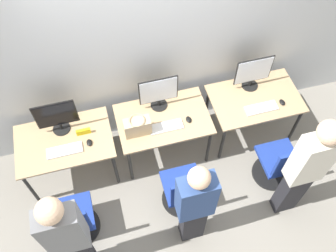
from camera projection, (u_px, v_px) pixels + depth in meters
name	position (u px, v px, depth m)	size (l,w,h in m)	color
ground_plane	(171.00, 172.00, 4.77)	(20.00, 20.00, 0.00)	gray
wall_back	(151.00, 48.00, 4.04)	(12.00, 0.05, 2.80)	silver
desk_left	(65.00, 144.00, 4.26)	(1.08, 0.70, 0.72)	tan
monitor_left	(57.00, 117.00, 4.08)	(0.46, 0.20, 0.47)	black
keyboard_left	(65.00, 150.00, 4.11)	(0.39, 0.14, 0.02)	silver
mouse_left	(89.00, 143.00, 4.16)	(0.06, 0.09, 0.03)	black
office_chair_left	(74.00, 221.00, 4.05)	(0.48, 0.48, 0.88)	black
person_left	(68.00, 237.00, 3.38)	(0.36, 0.22, 1.70)	#232328
desk_center	(163.00, 122.00, 4.43)	(1.08, 0.70, 0.72)	tan
monitor_center	(159.00, 92.00, 4.26)	(0.46, 0.20, 0.47)	black
keyboard_center	(166.00, 127.00, 4.28)	(0.39, 0.14, 0.02)	silver
mouse_center	(189.00, 119.00, 4.33)	(0.06, 0.09, 0.03)	black
office_chair_center	(184.00, 191.00, 4.25)	(0.48, 0.48, 0.88)	black
person_center	(195.00, 205.00, 3.64)	(0.36, 0.20, 1.55)	#232328
desk_right	(254.00, 102.00, 4.59)	(1.08, 0.70, 0.72)	tan
monitor_right	(253.00, 72.00, 4.43)	(0.46, 0.20, 0.47)	black
keyboard_right	(261.00, 108.00, 4.43)	(0.39, 0.14, 0.02)	silver
mouse_right	(282.00, 102.00, 4.47)	(0.06, 0.09, 0.03)	black
office_chair_right	(279.00, 164.00, 4.44)	(0.48, 0.48, 0.88)	black
person_right	(306.00, 168.00, 3.72)	(0.36, 0.23, 1.75)	#232328
handbag	(137.00, 126.00, 4.16)	(0.30, 0.18, 0.25)	tan
placard_left	(83.00, 132.00, 4.21)	(0.16, 0.03, 0.08)	yellow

